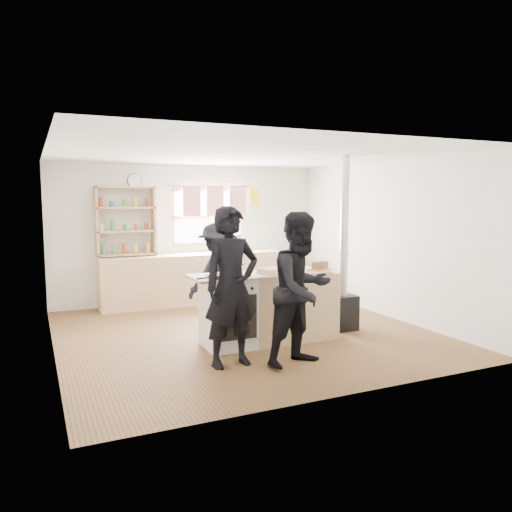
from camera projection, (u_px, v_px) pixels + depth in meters
The scene contains 14 objects.
ground at pixel (244, 333), 7.09m from camera, with size 5.00×5.00×0.01m, color brown.
back_counter at pixel (196, 278), 9.04m from camera, with size 3.40×0.55×0.90m, color #D8B182.
shelving_unit at pixel (126, 221), 8.54m from camera, with size 1.00×0.28×1.20m.
thermos at pixel (239, 243), 9.32m from camera, with size 0.10×0.10×0.31m, color silver.
cooking_island at pixel (270, 307), 6.60m from camera, with size 1.97×0.64×0.93m.
skillet_greens at pixel (219, 276), 6.06m from camera, with size 0.32×0.32×0.05m.
roast_tray at pixel (273, 270), 6.47m from camera, with size 0.41×0.36×0.07m.
stockpot_stove at pixel (234, 267), 6.55m from camera, with size 0.21×0.21×0.17m.
stockpot_counter at pixel (290, 264), 6.68m from camera, with size 0.29×0.29×0.21m.
bread_board at pixel (320, 267), 6.73m from camera, with size 0.33×0.29×0.12m.
flue_heater at pixel (343, 285), 7.20m from camera, with size 0.35×0.35×2.50m.
person_near_left at pixel (231, 287), 5.61m from camera, with size 0.66×0.43×1.82m, color black.
person_near_right at pixel (302, 289), 5.64m from camera, with size 0.85×0.66×1.75m, color black.
person_far at pixel (218, 275), 7.31m from camera, with size 1.00×0.57×1.54m, color black.
Camera 1 is at (-2.70, -6.37, 1.90)m, focal length 35.00 mm.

